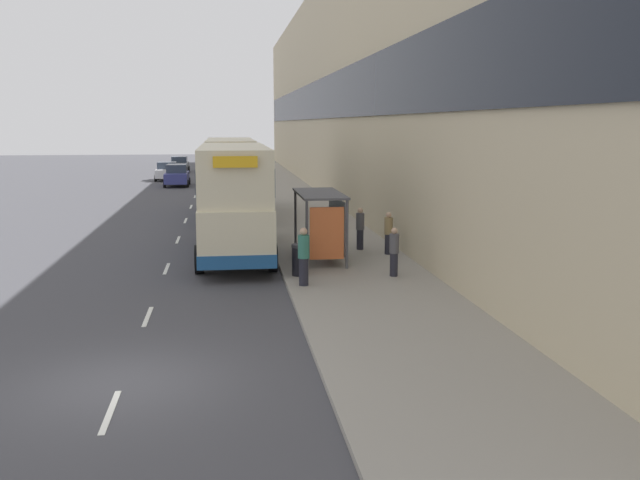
# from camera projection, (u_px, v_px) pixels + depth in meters

# --- Properties ---
(ground_plane) EXTENTS (220.00, 220.00, 0.00)m
(ground_plane) POSITION_uv_depth(u_px,v_px,m) (121.00, 384.00, 14.22)
(ground_plane) COLOR #424247
(pavement) EXTENTS (5.00, 93.00, 0.14)m
(pavement) POSITION_uv_depth(u_px,v_px,m) (284.00, 193.00, 52.72)
(pavement) COLOR gray
(pavement) RESTS_ON ground_plane
(terrace_facade) EXTENTS (3.10, 93.00, 15.28)m
(terrace_facade) POSITION_uv_depth(u_px,v_px,m) (338.00, 89.00, 52.02)
(terrace_facade) COLOR #C6B793
(terrace_facade) RESTS_ON ground_plane
(lane_mark_0) EXTENTS (0.12, 2.00, 0.01)m
(lane_mark_0) POSITION_uv_depth(u_px,v_px,m) (110.00, 412.00, 12.83)
(lane_mark_0) COLOR silver
(lane_mark_0) RESTS_ON ground_plane
(lane_mark_1) EXTENTS (0.12, 2.00, 0.01)m
(lane_mark_1) POSITION_uv_depth(u_px,v_px,m) (148.00, 316.00, 19.17)
(lane_mark_1) COLOR silver
(lane_mark_1) RESTS_ON ground_plane
(lane_mark_2) EXTENTS (0.12, 2.00, 0.01)m
(lane_mark_2) POSITION_uv_depth(u_px,v_px,m) (167.00, 269.00, 25.51)
(lane_mark_2) COLOR silver
(lane_mark_2) RESTS_ON ground_plane
(lane_mark_3) EXTENTS (0.12, 2.00, 0.01)m
(lane_mark_3) POSITION_uv_depth(u_px,v_px,m) (178.00, 240.00, 31.85)
(lane_mark_3) COLOR silver
(lane_mark_3) RESTS_ON ground_plane
(lane_mark_4) EXTENTS (0.12, 2.00, 0.01)m
(lane_mark_4) POSITION_uv_depth(u_px,v_px,m) (186.00, 221.00, 38.19)
(lane_mark_4) COLOR silver
(lane_mark_4) RESTS_ON ground_plane
(lane_mark_5) EXTENTS (0.12, 2.00, 0.01)m
(lane_mark_5) POSITION_uv_depth(u_px,v_px,m) (191.00, 207.00, 44.53)
(lane_mark_5) COLOR silver
(lane_mark_5) RESTS_ON ground_plane
(lane_mark_6) EXTENTS (0.12, 2.00, 0.01)m
(lane_mark_6) POSITION_uv_depth(u_px,v_px,m) (195.00, 196.00, 50.87)
(lane_mark_6) COLOR silver
(lane_mark_6) RESTS_ON ground_plane
(lane_mark_7) EXTENTS (0.12, 2.00, 0.01)m
(lane_mark_7) POSITION_uv_depth(u_px,v_px,m) (198.00, 188.00, 57.21)
(lane_mark_7) COLOR silver
(lane_mark_7) RESTS_ON ground_plane
(lane_mark_8) EXTENTS (0.12, 2.00, 0.01)m
(lane_mark_8) POSITION_uv_depth(u_px,v_px,m) (201.00, 182.00, 63.55)
(lane_mark_8) COLOR silver
(lane_mark_8) RESTS_ON ground_plane
(bus_shelter) EXTENTS (1.60, 4.20, 2.48)m
(bus_shelter) POSITION_uv_depth(u_px,v_px,m) (325.00, 214.00, 26.15)
(bus_shelter) COLOR #4C4C51
(bus_shelter) RESTS_ON ground_plane
(double_decker_bus_near) EXTENTS (2.85, 10.09, 4.30)m
(double_decker_bus_near) POSITION_uv_depth(u_px,v_px,m) (234.00, 198.00, 27.55)
(double_decker_bus_near) COLOR beige
(double_decker_bus_near) RESTS_ON ground_plane
(double_decker_bus_ahead) EXTENTS (2.85, 10.93, 4.30)m
(double_decker_bus_ahead) POSITION_uv_depth(u_px,v_px,m) (231.00, 176.00, 39.36)
(double_decker_bus_ahead) COLOR beige
(double_decker_bus_ahead) RESTS_ON ground_plane
(car_0) EXTENTS (2.04, 4.58, 1.80)m
(car_0) POSITION_uv_depth(u_px,v_px,m) (177.00, 175.00, 59.39)
(car_0) COLOR navy
(car_0) RESTS_ON ground_plane
(car_1) EXTENTS (1.91, 4.04, 1.72)m
(car_1) POSITION_uv_depth(u_px,v_px,m) (225.00, 167.00, 71.19)
(car_1) COLOR black
(car_1) RESTS_ON ground_plane
(car_2) EXTENTS (2.00, 4.46, 1.67)m
(car_2) POSITION_uv_depth(u_px,v_px,m) (179.00, 164.00, 76.34)
(car_2) COLOR #4C5156
(car_2) RESTS_ON ground_plane
(car_3) EXTENTS (2.05, 3.85, 1.68)m
(car_3) POSITION_uv_depth(u_px,v_px,m) (167.00, 171.00, 65.18)
(car_3) COLOR silver
(car_3) RESTS_ON ground_plane
(pedestrian_at_shelter) EXTENTS (0.33, 0.33, 1.69)m
(pedestrian_at_shelter) POSITION_uv_depth(u_px,v_px,m) (360.00, 228.00, 28.50)
(pedestrian_at_shelter) COLOR #23232D
(pedestrian_at_shelter) RESTS_ON ground_plane
(pedestrian_1) EXTENTS (0.33, 0.33, 1.64)m
(pedestrian_1) POSITION_uv_depth(u_px,v_px,m) (388.00, 233.00, 27.47)
(pedestrian_1) COLOR #23232D
(pedestrian_1) RESTS_ON ground_plane
(pedestrian_2) EXTENTS (0.32, 0.32, 1.62)m
(pedestrian_2) POSITION_uv_depth(u_px,v_px,m) (394.00, 251.00, 23.50)
(pedestrian_2) COLOR #23232D
(pedestrian_2) RESTS_ON ground_plane
(pedestrian_3) EXTENTS (0.36, 0.36, 1.82)m
(pedestrian_3) POSITION_uv_depth(u_px,v_px,m) (304.00, 256.00, 22.12)
(pedestrian_3) COLOR #23232D
(pedestrian_3) RESTS_ON ground_plane
(litter_bin) EXTENTS (0.55, 0.55, 1.05)m
(litter_bin) POSITION_uv_depth(u_px,v_px,m) (300.00, 260.00, 23.66)
(litter_bin) COLOR black
(litter_bin) RESTS_ON ground_plane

